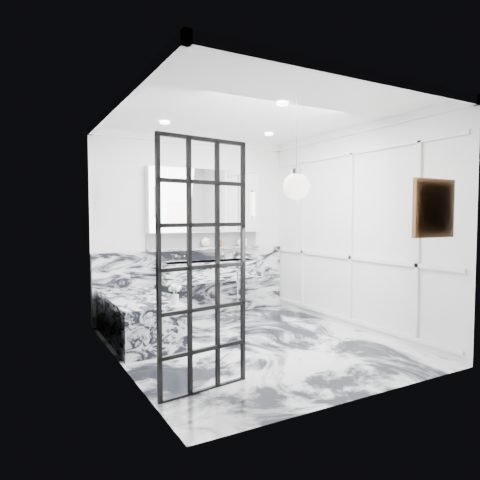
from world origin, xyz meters
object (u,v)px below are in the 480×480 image
trough_sink (211,271)px  bathtub (139,318)px  crittall_door (204,267)px  mirror_cabinet (206,201)px

trough_sink → bathtub: (-1.33, -0.66, -0.45)m
crittall_door → mirror_cabinet: (1.25, 2.71, 0.70)m
trough_sink → mirror_cabinet: bearing=90.0°
crittall_door → mirror_cabinet: size_ratio=1.18×
crittall_door → trough_sink: 2.86m
crittall_door → trough_sink: (1.25, 2.54, -0.39)m
trough_sink → mirror_cabinet: size_ratio=0.84×
mirror_cabinet → bathtub: bearing=-147.9°
crittall_door → trough_sink: bearing=55.6°
trough_sink → bathtub: size_ratio=0.97×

